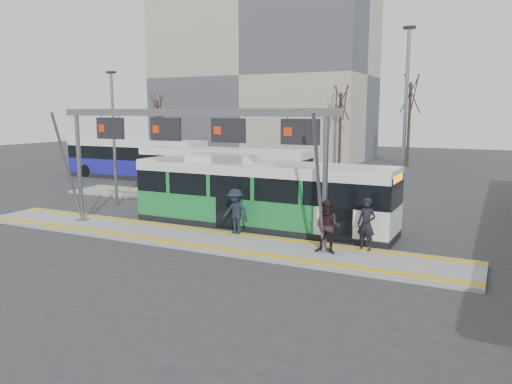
% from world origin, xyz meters
% --- Properties ---
extents(ground, '(120.00, 120.00, 0.00)m').
position_xyz_m(ground, '(0.00, 0.00, 0.00)').
color(ground, '#2D2D30').
rests_on(ground, ground).
extents(platform_main, '(22.00, 3.00, 0.15)m').
position_xyz_m(platform_main, '(0.00, 0.00, 0.07)').
color(platform_main, gray).
rests_on(platform_main, ground).
extents(platform_second, '(20.00, 3.00, 0.15)m').
position_xyz_m(platform_second, '(-4.00, 8.00, 0.07)').
color(platform_second, gray).
rests_on(platform_second, ground).
extents(tactile_main, '(22.00, 2.65, 0.02)m').
position_xyz_m(tactile_main, '(0.00, 0.00, 0.16)').
color(tactile_main, gold).
rests_on(tactile_main, platform_main).
extents(tactile_second, '(20.00, 0.35, 0.02)m').
position_xyz_m(tactile_second, '(-4.00, 9.15, 0.16)').
color(tactile_second, gold).
rests_on(tactile_second, platform_second).
extents(gantry, '(13.00, 1.68, 5.20)m').
position_xyz_m(gantry, '(-0.35, 0.25, 4.30)').
color(gantry, slate).
rests_on(gantry, platform_main).
extents(apartment_block, '(24.50, 12.50, 18.40)m').
position_xyz_m(apartment_block, '(-14.00, 36.00, 9.21)').
color(apartment_block, '#A99F8D').
rests_on(apartment_block, ground).
extents(hero_bus, '(12.00, 2.60, 3.29)m').
position_xyz_m(hero_bus, '(1.54, 3.08, 1.51)').
color(hero_bus, black).
rests_on(hero_bus, ground).
extents(bg_bus_green, '(11.58, 2.86, 2.87)m').
position_xyz_m(bg_bus_green, '(-5.06, 11.16, 1.42)').
color(bg_bus_green, black).
rests_on(bg_bus_green, ground).
extents(bg_bus_blue, '(11.75, 2.75, 3.06)m').
position_xyz_m(bg_bus_blue, '(-14.82, 14.22, 1.51)').
color(bg_bus_blue, black).
rests_on(bg_bus_blue, ground).
extents(passenger_a, '(0.81, 0.63, 1.96)m').
position_xyz_m(passenger_a, '(6.86, 1.10, 1.13)').
color(passenger_a, black).
rests_on(passenger_a, platform_main).
extents(passenger_b, '(0.98, 0.78, 1.94)m').
position_xyz_m(passenger_b, '(5.72, 0.06, 1.12)').
color(passenger_b, black).
rests_on(passenger_b, platform_main).
extents(passenger_c, '(1.34, 0.91, 1.91)m').
position_xyz_m(passenger_c, '(1.36, 1.10, 1.11)').
color(passenger_c, black).
rests_on(passenger_c, platform_main).
extents(tree_left, '(1.40, 1.40, 7.88)m').
position_xyz_m(tree_left, '(-2.54, 28.51, 5.98)').
color(tree_left, '#382B21').
rests_on(tree_left, ground).
extents(tree_mid, '(1.40, 1.40, 9.03)m').
position_xyz_m(tree_mid, '(2.94, 32.85, 6.84)').
color(tree_mid, '#382B21').
rests_on(tree_mid, ground).
extents(tree_far, '(1.40, 1.40, 7.34)m').
position_xyz_m(tree_far, '(-22.59, 27.35, 5.56)').
color(tree_far, '#382B21').
rests_on(tree_far, ground).
extents(lamp_west, '(0.50, 0.25, 7.39)m').
position_xyz_m(lamp_west, '(-8.15, 4.52, 3.94)').
color(lamp_west, slate).
rests_on(lamp_west, ground).
extents(lamp_east, '(0.50, 0.25, 8.85)m').
position_xyz_m(lamp_east, '(7.22, 6.00, 4.67)').
color(lamp_east, slate).
rests_on(lamp_east, ground).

